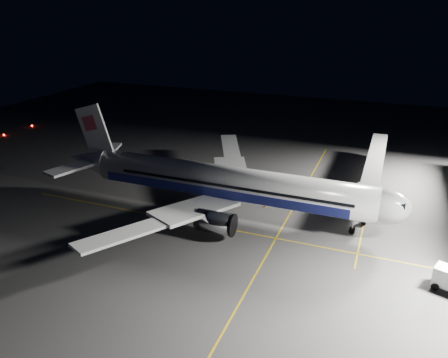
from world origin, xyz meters
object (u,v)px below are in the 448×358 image
at_px(airliner, 223,183).
at_px(safety_cone_a, 250,197).
at_px(jet_bridge, 374,168).
at_px(baggage_tug, 258,178).
at_px(safety_cone_b, 282,187).
at_px(safety_cone_c, 265,205).

relative_size(airliner, safety_cone_a, 92.06).
height_order(jet_bridge, baggage_tug, jet_bridge).
distance_m(airliner, safety_cone_b, 15.54).
bearing_deg(airliner, baggage_tug, 82.78).
distance_m(baggage_tug, safety_cone_b, 5.47).
bearing_deg(safety_cone_b, safety_cone_c, -94.20).
xyz_separation_m(baggage_tug, safety_cone_b, (5.25, -1.49, -0.44)).
bearing_deg(airliner, safety_cone_b, 61.34).
xyz_separation_m(safety_cone_b, safety_cone_c, (-0.66, -8.95, 0.03)).
height_order(airliner, safety_cone_b, airliner).
bearing_deg(airliner, jet_bridge, 38.04).
bearing_deg(safety_cone_c, safety_cone_a, 147.64).
xyz_separation_m(safety_cone_a, safety_cone_c, (3.57, -2.26, -0.03)).
bearing_deg(safety_cone_b, jet_bridge, 17.71).
xyz_separation_m(airliner, safety_cone_c, (6.42, 4.00, -4.86)).
xyz_separation_m(airliner, safety_cone_a, (2.85, 6.26, -4.83)).
relative_size(airliner, safety_cone_b, 110.99).
distance_m(safety_cone_b, safety_cone_c, 8.97).
bearing_deg(jet_bridge, baggage_tug, -170.33).
relative_size(jet_bridge, baggage_tug, 14.05).
bearing_deg(jet_bridge, airliner, -141.96).
distance_m(airliner, safety_cone_a, 8.41).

